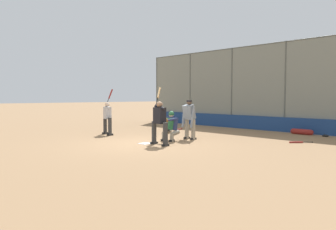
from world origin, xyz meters
The scene contains 13 objects.
ground_plane centered at (0.00, 0.00, 0.00)m, with size 160.00×160.00×0.00m, color #93704C.
home_plate_marker centered at (0.00, 0.00, 0.01)m, with size 0.43×0.43×0.01m, color white.
backstop_fence centered at (0.00, -7.79, 2.36)m, with size 16.19×0.08×4.55m.
padding_wall centered at (0.00, -7.69, 0.36)m, with size 15.79×0.18×0.73m, color navy.
bleachers_beyond centered at (-1.49, -10.65, 0.59)m, with size 11.28×3.05×1.80m.
batter_at_plate centered at (-0.62, -0.16, 0.87)m, with size 0.96×0.69×2.13m.
catcher_behind_plate centered at (-0.10, -1.21, 0.62)m, with size 0.66×0.77×1.19m.
umpire_home centered at (-0.29, -2.13, 0.88)m, with size 0.67×0.42×1.64m.
batter_on_deck centered at (3.45, -0.59, 0.82)m, with size 0.87×0.84×2.13m.
spare_bat_near_backstop centered at (-3.91, -4.31, 0.03)m, with size 0.64×0.71×0.07m.
spare_bat_by_padding centered at (2.68, -4.57, 0.03)m, with size 0.31×0.89×0.07m.
fielding_glove_on_dirt centered at (-3.88, -7.09, 0.05)m, with size 0.28×0.21×0.10m.
equipment_bag_dugout_side centered at (-2.78, -7.19, 0.13)m, with size 1.08×0.26×0.26m.
Camera 1 is at (-9.42, 7.86, 1.77)m, focal length 35.00 mm.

